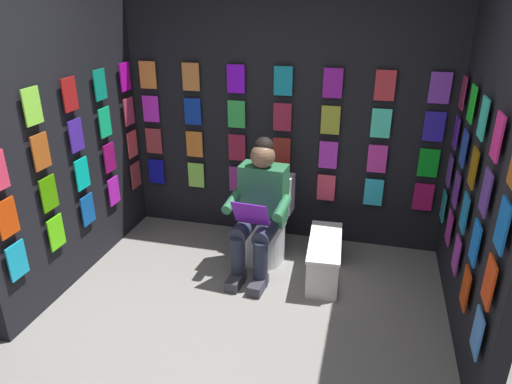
{
  "coord_description": "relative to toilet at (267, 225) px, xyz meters",
  "views": [
    {
      "loc": [
        -0.82,
        2.09,
        2.28
      ],
      "look_at": [
        0.02,
        -1.15,
        0.85
      ],
      "focal_mm": 32.54,
      "sensor_mm": 36.0,
      "label": 1
    }
  ],
  "objects": [
    {
      "name": "display_wall_left",
      "position": [
        -1.61,
        0.57,
        0.84
      ],
      "size": [
        0.14,
        2.1,
        2.33
      ],
      "color": "black",
      "rests_on": "ground"
    },
    {
      "name": "ground_plane",
      "position": [
        -0.04,
        1.62,
        -0.33
      ],
      "size": [
        30.0,
        30.0,
        0.0
      ],
      "primitive_type": "plane",
      "color": "gray"
    },
    {
      "name": "display_wall_right",
      "position": [
        1.54,
        0.57,
        0.84
      ],
      "size": [
        0.14,
        2.1,
        2.33
      ],
      "color": "black",
      "rests_on": "ground"
    },
    {
      "name": "display_wall_back",
      "position": [
        -0.04,
        -0.53,
        0.84
      ],
      "size": [
        3.15,
        0.14,
        2.33
      ],
      "color": "black",
      "rests_on": "ground"
    },
    {
      "name": "comic_longbox_near",
      "position": [
        -0.56,
        0.22,
        -0.15
      ],
      "size": [
        0.32,
        0.75,
        0.36
      ],
      "rotation": [
        0.0,
        0.0,
        0.07
      ],
      "color": "white",
      "rests_on": "ground"
    },
    {
      "name": "person_reading",
      "position": [
        0.02,
        0.23,
        0.27
      ],
      "size": [
        0.55,
        0.71,
        1.19
      ],
      "rotation": [
        0.0,
        0.0,
        -0.08
      ],
      "color": "#286B42",
      "rests_on": "ground"
    },
    {
      "name": "toilet",
      "position": [
        0.0,
        0.0,
        0.0
      ],
      "size": [
        0.42,
        0.57,
        0.77
      ],
      "rotation": [
        0.0,
        0.0,
        -0.08
      ],
      "color": "white",
      "rests_on": "ground"
    }
  ]
}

